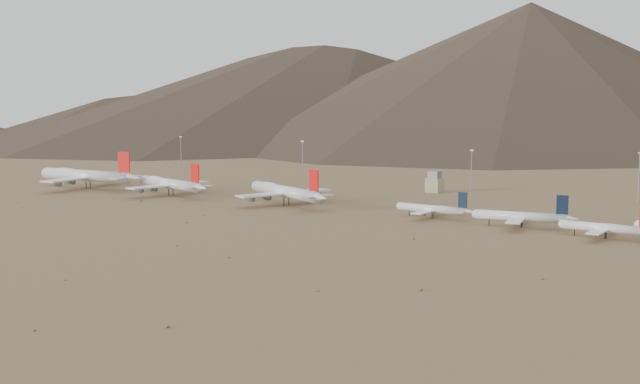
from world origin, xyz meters
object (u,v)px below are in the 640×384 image
Objects in this scene: control_tower at (434,183)px; widebody_centre at (170,184)px; widebody_east at (285,191)px; narrowbody_a at (434,209)px; widebody_west at (87,175)px; narrowbody_b at (523,217)px.

widebody_centre is at bearing -140.47° from control_tower.
widebody_east is 1.62× the size of narrowbody_a.
narrowbody_a is at bearing -1.95° from widebody_west.
widebody_east is at bearing -176.74° from narrowbody_a.
widebody_west is at bearing 171.23° from narrowbody_b.
widebody_centre is 196.50m from narrowbody_b.
narrowbody_a reaches higher than control_tower.
widebody_east is 1.46× the size of narrowbody_b.
control_tower is (39.46, 87.52, -1.54)m from widebody_east.
narrowbody_a is 93.36m from control_tower.
widebody_centre is at bearing -154.11° from widebody_east.
narrowbody_a is at bearing 23.69° from widebody_east.
narrowbody_b is at bearing 22.18° from widebody_east.
control_tower is at bearing 116.69° from narrowbody_a.
widebody_centre is at bearing -175.68° from narrowbody_a.
widebody_east reaches higher than narrowbody_b.
widebody_centre is 1.60× the size of narrowbody_a.
widebody_west is 6.34× the size of control_tower.
widebody_centre is 5.22× the size of control_tower.
control_tower is (175.46, 99.29, -2.48)m from widebody_west.
narrowbody_a is at bearing 15.73° from widebody_centre.
widebody_east reaches higher than narrowbody_a.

